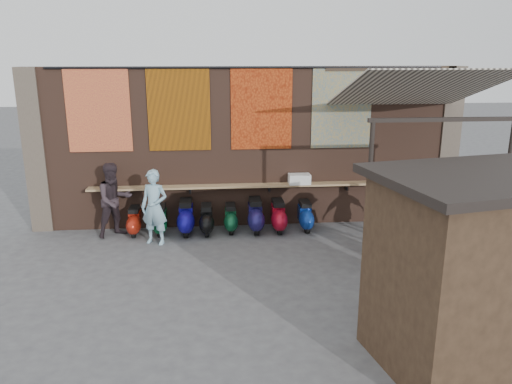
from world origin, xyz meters
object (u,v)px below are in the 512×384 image
scooter_stool_5 (255,216)px  shopper_tan (389,223)px  market_stall (473,275)px  scooter_stool_7 (305,216)px  shopper_navy (406,211)px  scooter_stool_3 (207,220)px  scooter_stool_0 (134,221)px  scooter_stool_1 (160,220)px  scooter_stool_2 (186,217)px  diner_right (114,200)px  scooter_stool_4 (231,218)px  shelf_box (299,179)px  shopper_grey (415,226)px  diner_left (154,207)px  scooter_stool_6 (278,216)px

scooter_stool_5 → shopper_tan: 3.37m
market_stall → scooter_stool_7: bearing=91.2°
shopper_navy → shopper_tan: shopper_navy is taller
scooter_stool_7 → scooter_stool_3: bearing=-178.6°
scooter_stool_3 → market_stall: bearing=-56.7°
scooter_stool_5 → shopper_tan: bearing=-36.7°
scooter_stool_0 → scooter_stool_1: bearing=-2.1°
scooter_stool_0 → scooter_stool_2: (1.26, -0.03, 0.08)m
scooter_stool_5 → diner_right: (-3.40, 0.00, 0.49)m
scooter_stool_4 → scooter_stool_5: size_ratio=0.84×
scooter_stool_2 → scooter_stool_5: scooter_stool_2 is taller
shelf_box → scooter_stool_0: bearing=-176.4°
scooter_stool_4 → shopper_grey: (3.60, -2.62, 0.60)m
diner_right → scooter_stool_1: bearing=-32.0°
scooter_stool_5 → shopper_grey: bearing=-40.8°
scooter_stool_0 → diner_left: (0.58, -0.64, 0.54)m
diner_right → market_stall: 8.23m
scooter_stool_6 → scooter_stool_3: bearing=-179.1°
scooter_stool_5 → shelf_box: bearing=14.9°
scooter_stool_7 → market_stall: market_stall is taller
scooter_stool_1 → scooter_stool_5: scooter_stool_5 is taller
diner_left → scooter_stool_1: bearing=105.5°
diner_left → shopper_navy: (5.72, -0.64, -0.05)m
scooter_stool_7 → market_stall: size_ratio=0.29×
scooter_stool_4 → scooter_stool_7: size_ratio=0.95×
scooter_stool_3 → diner_left: bearing=-155.1°
shelf_box → scooter_stool_2: shelf_box is taller
scooter_stool_3 → scooter_stool_4: bearing=8.0°
scooter_stool_1 → scooter_stool_5: bearing=-0.5°
scooter_stool_2 → scooter_stool_0: bearing=178.4°
scooter_stool_1 → shopper_navy: 5.83m
scooter_stool_0 → scooter_stool_4: 2.35m
scooter_stool_2 → shopper_grey: bearing=-28.9°
scooter_stool_3 → diner_right: bearing=178.7°
scooter_stool_5 → shopper_tan: size_ratio=0.52×
scooter_stool_5 → scooter_stool_6: 0.57m
scooter_stool_1 → scooter_stool_2: 0.63m
scooter_stool_6 → shopper_navy: size_ratio=0.49×
shopper_tan → scooter_stool_6: bearing=107.2°
scooter_stool_1 → scooter_stool_7: bearing=-0.1°
shelf_box → market_stall: (1.37, -6.01, 0.08)m
scooter_stool_5 → scooter_stool_7: size_ratio=1.13×
scooter_stool_2 → scooter_stool_4: bearing=1.5°
scooter_stool_2 → scooter_stool_4: scooter_stool_2 is taller
scooter_stool_0 → scooter_stool_1: size_ratio=0.95×
scooter_stool_7 → diner_right: bearing=-179.9°
scooter_stool_0 → diner_right: size_ratio=0.39×
scooter_stool_3 → diner_left: size_ratio=0.43×
shelf_box → scooter_stool_2: size_ratio=0.62×
scooter_stool_2 → shopper_tan: shopper_tan is taller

